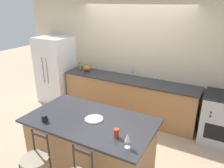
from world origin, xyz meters
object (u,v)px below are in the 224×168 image
bar_stool_near (36,166)px  wine_glass (128,138)px  oven_range (223,119)px  coffee_mug (45,118)px  refrigerator (56,70)px  soap_bottle (80,66)px  tumbler_cup (116,133)px  dinner_plate (94,119)px  pumpkin_decoration (87,68)px

bar_stool_near → wine_glass: (1.09, 0.45, 0.52)m
oven_range → bar_stool_near: bearing=-128.0°
bar_stool_near → coffee_mug: coffee_mug is taller
refrigerator → soap_bottle: (0.65, 0.19, 0.14)m
wine_glass → soap_bottle: bearing=135.7°
coffee_mug → soap_bottle: bearing=115.2°
bar_stool_near → tumbler_cup: size_ratio=9.00×
refrigerator → bar_stool_near: refrigerator is taller
wine_glass → soap_bottle: (-2.41, 2.36, -0.08)m
dinner_plate → pumpkin_decoration: 2.43m
tumbler_cup → coffee_mug: bearing=-172.3°
refrigerator → pumpkin_decoration: bearing=8.1°
pumpkin_decoration → tumbler_cup: bearing=-48.1°
wine_glass → coffee_mug: wine_glass is taller
dinner_plate → pumpkin_decoration: bearing=127.0°
coffee_mug → bar_stool_near: bearing=-63.9°
oven_range → pumpkin_decoration: (-3.14, 0.10, 0.53)m
coffee_mug → soap_bottle: size_ratio=0.72×
dinner_plate → coffee_mug: bearing=-147.8°
bar_stool_near → soap_bottle: size_ratio=6.32×
oven_range → coffee_mug: (-2.28, -2.21, 0.51)m
bar_stool_near → soap_bottle: (-1.33, 2.81, 0.44)m
wine_glass → soap_bottle: size_ratio=1.16×
oven_range → pumpkin_decoration: 3.19m
pumpkin_decoration → soap_bottle: bearing=166.9°
wine_glass → pumpkin_decoration: (-2.16, 2.30, -0.07)m
oven_range → bar_stool_near: size_ratio=0.94×
tumbler_cup → refrigerator: bearing=144.4°
dinner_plate → coffee_mug: coffee_mug is taller
refrigerator → wine_glass: bearing=-35.3°
wine_glass → tumbler_cup: bearing=148.8°
dinner_plate → wine_glass: size_ratio=1.44×
oven_range → dinner_plate: bearing=-132.5°
tumbler_cup → soap_bottle: soap_bottle is taller
dinner_plate → refrigerator: bearing=142.6°
oven_range → soap_bottle: (-3.40, 0.16, 0.52)m
wine_glass → dinner_plate: bearing=152.7°
dinner_plate → pumpkin_decoration: pumpkin_decoration is taller
refrigerator → wine_glass: refrigerator is taller
coffee_mug → tumbler_cup: tumbler_cup is taller
refrigerator → dinner_plate: 2.98m
wine_glass → pumpkin_decoration: size_ratio=1.04×
refrigerator → wine_glass: (3.06, -2.17, 0.22)m
tumbler_cup → pumpkin_decoration: size_ratio=0.63×
oven_range → soap_bottle: soap_bottle is taller
bar_stool_near → soap_bottle: bearing=115.3°
bar_stool_near → pumpkin_decoration: size_ratio=5.67×
pumpkin_decoration → soap_bottle: size_ratio=1.11×
tumbler_cup → bar_stool_near: bearing=-146.4°
coffee_mug → oven_range: bearing=44.1°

